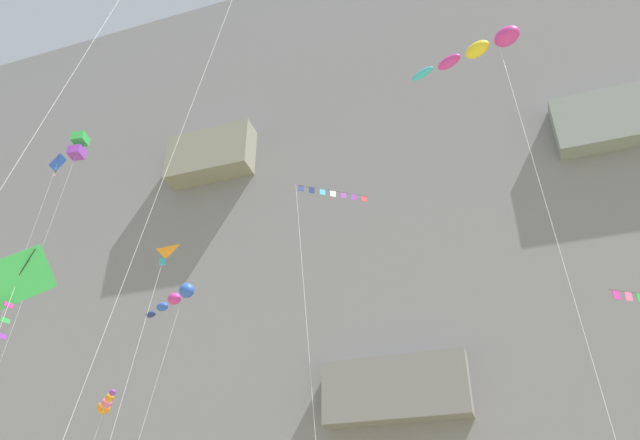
{
  "coord_description": "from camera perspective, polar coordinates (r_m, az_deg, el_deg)",
  "views": [
    {
      "loc": [
        10.21,
        -3.55,
        2.29
      ],
      "look_at": [
        2.83,
        18.68,
        16.99
      ],
      "focal_mm": 34.72,
      "sensor_mm": 36.0,
      "label": 1
    }
  ],
  "objects": [
    {
      "name": "kite_windsock_far_right",
      "position": [
        40.7,
        -19.1,
        -15.69
      ],
      "size": [
        2.93,
        4.0,
        13.04
      ],
      "color": "orange",
      "rests_on": "ground"
    },
    {
      "name": "kite_diamond_upper_right",
      "position": [
        44.71,
        -23.93,
        2.2
      ],
      "size": [
        1.39,
        2.42,
        28.91
      ],
      "color": "blue",
      "rests_on": "ground"
    },
    {
      "name": "kite_windsock_near_cliff",
      "position": [
        25.73,
        14.52,
        15.01
      ],
      "size": [
        4.59,
        4.69,
        21.23
      ],
      "color": "#CC3399",
      "rests_on": "ground"
    },
    {
      "name": "kite_box_low_left",
      "position": [
        52.41,
        -21.39,
        6.34
      ],
      "size": [
        2.78,
        5.61,
        34.08
      ],
      "color": "green",
      "rests_on": "ground"
    },
    {
      "name": "kite_banner_far_left",
      "position": [
        28.89,
        0.92,
        -0.74
      ],
      "size": [
        3.27,
        6.81,
        20.0
      ],
      "color": "black",
      "rests_on": "ground"
    },
    {
      "name": "kite_delta_high_right",
      "position": [
        25.53,
        -15.3,
        -4.67
      ],
      "size": [
        1.32,
        2.48,
        14.37
      ],
      "color": "orange",
      "rests_on": "ground"
    },
    {
      "name": "kite_windsock_low_center",
      "position": [
        41.86,
        -13.19,
        -7.04
      ],
      "size": [
        4.84,
        7.54,
        20.18
      ],
      "color": "blue",
      "rests_on": "ground"
    },
    {
      "name": "kite_diamond_front_field",
      "position": [
        20.61,
        -26.25,
        -5.24
      ],
      "size": [
        1.13,
        2.25,
        11.8
      ],
      "color": "green",
      "rests_on": "ground"
    },
    {
      "name": "cliff_face",
      "position": [
        76.8,
        8.57,
        -3.67
      ],
      "size": [
        180.0,
        33.63,
        76.81
      ],
      "color": "gray",
      "rests_on": "ground"
    }
  ]
}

